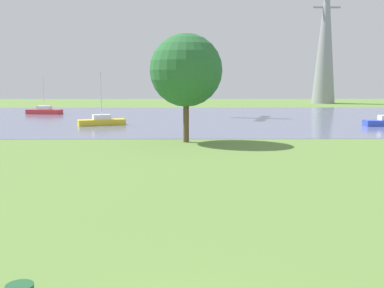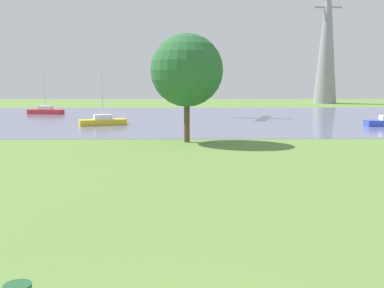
{
  "view_description": "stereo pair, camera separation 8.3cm",
  "coord_description": "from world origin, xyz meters",
  "px_view_note": "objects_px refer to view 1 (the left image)",
  "views": [
    {
      "loc": [
        0.14,
        -7.42,
        4.93
      ],
      "look_at": [
        0.42,
        14.3,
        1.84
      ],
      "focal_mm": 43.76,
      "sensor_mm": 36.0,
      "label": 1
    },
    {
      "loc": [
        0.22,
        -7.42,
        4.93
      ],
      "look_at": [
        0.42,
        14.3,
        1.84
      ],
      "focal_mm": 43.76,
      "sensor_mm": 36.0,
      "label": 2
    }
  ],
  "objects_px": {
    "sailboat_red": "(44,111)",
    "tree_mid_shore": "(186,70)",
    "electricity_pylon": "(326,34)",
    "sailboat_yellow": "(102,121)"
  },
  "relations": [
    {
      "from": "sailboat_yellow",
      "to": "electricity_pylon",
      "type": "height_order",
      "value": "electricity_pylon"
    },
    {
      "from": "sailboat_red",
      "to": "electricity_pylon",
      "type": "distance_m",
      "value": 54.6
    },
    {
      "from": "sailboat_yellow",
      "to": "tree_mid_shore",
      "type": "distance_m",
      "value": 16.44
    },
    {
      "from": "sailboat_red",
      "to": "tree_mid_shore",
      "type": "distance_m",
      "value": 34.69
    },
    {
      "from": "sailboat_yellow",
      "to": "electricity_pylon",
      "type": "relative_size",
      "value": 0.21
    },
    {
      "from": "sailboat_yellow",
      "to": "sailboat_red",
      "type": "distance_m",
      "value": 18.68
    },
    {
      "from": "electricity_pylon",
      "to": "sailboat_red",
      "type": "bearing_deg",
      "value": -149.98
    },
    {
      "from": "sailboat_red",
      "to": "electricity_pylon",
      "type": "height_order",
      "value": "electricity_pylon"
    },
    {
      "from": "sailboat_red",
      "to": "tree_mid_shore",
      "type": "relative_size",
      "value": 0.62
    },
    {
      "from": "tree_mid_shore",
      "to": "sailboat_yellow",
      "type": "bearing_deg",
      "value": 124.26
    }
  ]
}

